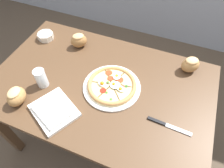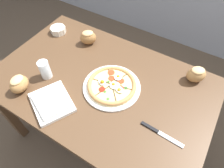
{
  "view_description": "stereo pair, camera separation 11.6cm",
  "coord_description": "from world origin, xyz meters",
  "px_view_note": "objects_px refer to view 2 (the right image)",
  "views": [
    {
      "loc": [
        0.34,
        -0.66,
        1.67
      ],
      "look_at": [
        0.08,
        0.0,
        0.76
      ],
      "focal_mm": 32.0,
      "sensor_mm": 36.0,
      "label": 1
    },
    {
      "loc": [
        0.45,
        -0.61,
        1.67
      ],
      "look_at": [
        0.08,
        0.0,
        0.76
      ],
      "focal_mm": 32.0,
      "sensor_mm": 36.0,
      "label": 2
    }
  ],
  "objects_px": {
    "pizza": "(112,85)",
    "bread_piece_far": "(19,84)",
    "bread_piece_mid": "(196,74)",
    "bread_piece_near": "(88,37)",
    "knife_main": "(161,134)",
    "water_glass": "(45,70)",
    "dining_table": "(102,92)",
    "napkin_folded": "(52,102)",
    "ramekin_bowl": "(58,30)"
  },
  "relations": [
    {
      "from": "knife_main",
      "to": "bread_piece_mid",
      "type": "bearing_deg",
      "value": 88.42
    },
    {
      "from": "napkin_folded",
      "to": "bread_piece_mid",
      "type": "xyz_separation_m",
      "value": [
        0.62,
        0.58,
        0.04
      ]
    },
    {
      "from": "bread_piece_mid",
      "to": "dining_table",
      "type": "bearing_deg",
      "value": -146.87
    },
    {
      "from": "dining_table",
      "to": "napkin_folded",
      "type": "height_order",
      "value": "napkin_folded"
    },
    {
      "from": "bread_piece_near",
      "to": "water_glass",
      "type": "xyz_separation_m",
      "value": [
        -0.04,
        -0.39,
        0.0
      ]
    },
    {
      "from": "water_glass",
      "to": "pizza",
      "type": "bearing_deg",
      "value": 19.28
    },
    {
      "from": "pizza",
      "to": "ramekin_bowl",
      "type": "height_order",
      "value": "pizza"
    },
    {
      "from": "bread_piece_mid",
      "to": "knife_main",
      "type": "relative_size",
      "value": 0.61
    },
    {
      "from": "dining_table",
      "to": "bread_piece_far",
      "type": "bearing_deg",
      "value": -141.92
    },
    {
      "from": "water_glass",
      "to": "bread_piece_mid",
      "type": "bearing_deg",
      "value": 29.34
    },
    {
      "from": "dining_table",
      "to": "napkin_folded",
      "type": "distance_m",
      "value": 0.33
    },
    {
      "from": "ramekin_bowl",
      "to": "bread_piece_near",
      "type": "relative_size",
      "value": 0.83
    },
    {
      "from": "bread_piece_far",
      "to": "water_glass",
      "type": "xyz_separation_m",
      "value": [
        0.05,
        0.15,
        -0.0
      ]
    },
    {
      "from": "pizza",
      "to": "bread_piece_mid",
      "type": "xyz_separation_m",
      "value": [
        0.4,
        0.31,
        0.03
      ]
    },
    {
      "from": "pizza",
      "to": "bread_piece_far",
      "type": "xyz_separation_m",
      "value": [
        -0.44,
        -0.29,
        0.04
      ]
    },
    {
      "from": "dining_table",
      "to": "ramekin_bowl",
      "type": "bearing_deg",
      "value": 156.18
    },
    {
      "from": "bread_piece_near",
      "to": "bread_piece_mid",
      "type": "relative_size",
      "value": 0.99
    },
    {
      "from": "pizza",
      "to": "napkin_folded",
      "type": "height_order",
      "value": "pizza"
    },
    {
      "from": "napkin_folded",
      "to": "knife_main",
      "type": "xyz_separation_m",
      "value": [
        0.59,
        0.15,
        -0.01
      ]
    },
    {
      "from": "knife_main",
      "to": "dining_table",
      "type": "bearing_deg",
      "value": 167.27
    },
    {
      "from": "bread_piece_mid",
      "to": "bread_piece_far",
      "type": "relative_size",
      "value": 1.17
    },
    {
      "from": "bread_piece_mid",
      "to": "knife_main",
      "type": "distance_m",
      "value": 0.43
    },
    {
      "from": "dining_table",
      "to": "bread_piece_far",
      "type": "relative_size",
      "value": 11.07
    },
    {
      "from": "bread_piece_near",
      "to": "knife_main",
      "type": "distance_m",
      "value": 0.81
    },
    {
      "from": "napkin_folded",
      "to": "bread_piece_far",
      "type": "relative_size",
      "value": 2.5
    },
    {
      "from": "napkin_folded",
      "to": "bread_piece_far",
      "type": "height_order",
      "value": "bread_piece_far"
    },
    {
      "from": "pizza",
      "to": "bread_piece_near",
      "type": "relative_size",
      "value": 2.44
    },
    {
      "from": "napkin_folded",
      "to": "bread_piece_mid",
      "type": "bearing_deg",
      "value": 42.79
    },
    {
      "from": "pizza",
      "to": "bread_piece_far",
      "type": "distance_m",
      "value": 0.53
    },
    {
      "from": "bread_piece_near",
      "to": "bread_piece_far",
      "type": "height_order",
      "value": "bread_piece_far"
    },
    {
      "from": "bread_piece_near",
      "to": "bread_piece_far",
      "type": "xyz_separation_m",
      "value": [
        -0.09,
        -0.54,
        0.0
      ]
    },
    {
      "from": "dining_table",
      "to": "bread_piece_near",
      "type": "xyz_separation_m",
      "value": [
        -0.27,
        0.25,
        0.15
      ]
    },
    {
      "from": "dining_table",
      "to": "water_glass",
      "type": "distance_m",
      "value": 0.37
    },
    {
      "from": "napkin_folded",
      "to": "bread_piece_far",
      "type": "distance_m",
      "value": 0.22
    },
    {
      "from": "bread_piece_mid",
      "to": "bread_piece_far",
      "type": "xyz_separation_m",
      "value": [
        -0.84,
        -0.6,
        0.0
      ]
    },
    {
      "from": "knife_main",
      "to": "pizza",
      "type": "bearing_deg",
      "value": 163.74
    },
    {
      "from": "bread_piece_far",
      "to": "water_glass",
      "type": "height_order",
      "value": "water_glass"
    },
    {
      "from": "bread_piece_near",
      "to": "ramekin_bowl",
      "type": "bearing_deg",
      "value": -176.16
    },
    {
      "from": "pizza",
      "to": "napkin_folded",
      "type": "xyz_separation_m",
      "value": [
        -0.23,
        -0.27,
        -0.0
      ]
    },
    {
      "from": "pizza",
      "to": "bread_piece_mid",
      "type": "bearing_deg",
      "value": 37.57
    },
    {
      "from": "knife_main",
      "to": "water_glass",
      "type": "distance_m",
      "value": 0.75
    },
    {
      "from": "bread_piece_far",
      "to": "bread_piece_mid",
      "type": "bearing_deg",
      "value": 35.36
    },
    {
      "from": "bread_piece_far",
      "to": "water_glass",
      "type": "bearing_deg",
      "value": 70.52
    },
    {
      "from": "pizza",
      "to": "knife_main",
      "type": "height_order",
      "value": "pizza"
    },
    {
      "from": "bread_piece_near",
      "to": "napkin_folded",
      "type": "bearing_deg",
      "value": -76.85
    },
    {
      "from": "napkin_folded",
      "to": "bread_piece_mid",
      "type": "distance_m",
      "value": 0.85
    },
    {
      "from": "bread_piece_far",
      "to": "dining_table",
      "type": "bearing_deg",
      "value": 38.08
    },
    {
      "from": "bread_piece_far",
      "to": "knife_main",
      "type": "bearing_deg",
      "value": 11.55
    },
    {
      "from": "dining_table",
      "to": "knife_main",
      "type": "relative_size",
      "value": 5.72
    },
    {
      "from": "knife_main",
      "to": "napkin_folded",
      "type": "bearing_deg",
      "value": -163.39
    }
  ]
}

